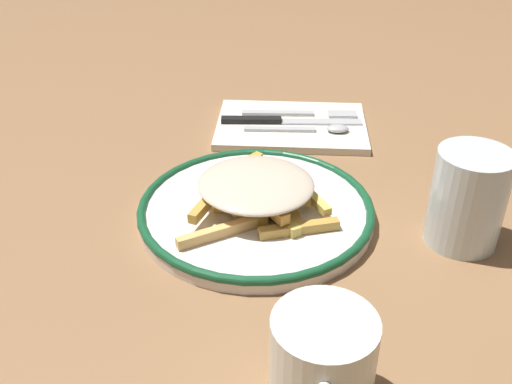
{
  "coord_description": "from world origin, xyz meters",
  "views": [
    {
      "loc": [
        0.57,
        0.05,
        0.39
      ],
      "look_at": [
        0.0,
        0.0,
        0.04
      ],
      "focal_mm": 41.71,
      "sensor_mm": 36.0,
      "label": 1
    }
  ],
  "objects": [
    {
      "name": "ground_plane",
      "position": [
        0.0,
        0.0,
        0.0
      ],
      "size": [
        2.6,
        2.6,
        0.0
      ],
      "primitive_type": "plane",
      "color": "#8F6642"
    },
    {
      "name": "plate",
      "position": [
        0.0,
        0.0,
        0.01
      ],
      "size": [
        0.27,
        0.27,
        0.02
      ],
      "color": "white",
      "rests_on": "ground_plane"
    },
    {
      "name": "fries_heap",
      "position": [
        -0.0,
        0.0,
        0.04
      ],
      "size": [
        0.18,
        0.18,
        0.04
      ],
      "color": "gold",
      "rests_on": "plate"
    },
    {
      "name": "napkin",
      "position": [
        -0.24,
        0.03,
        0.01
      ],
      "size": [
        0.16,
        0.23,
        0.01
      ],
      "primitive_type": "cube",
      "rotation": [
        0.0,
        0.0,
        0.02
      ],
      "color": "silver",
      "rests_on": "ground_plane"
    },
    {
      "name": "fork",
      "position": [
        -0.27,
        0.04,
        0.01
      ],
      "size": [
        0.03,
        0.18,
        0.01
      ],
      "color": "silver",
      "rests_on": "napkin"
    },
    {
      "name": "knife",
      "position": [
        -0.24,
        0.01,
        0.01
      ],
      "size": [
        0.03,
        0.21,
        0.01
      ],
      "color": "black",
      "rests_on": "napkin"
    },
    {
      "name": "spoon",
      "position": [
        -0.21,
        0.07,
        0.01
      ],
      "size": [
        0.02,
        0.15,
        0.01
      ],
      "color": "silver",
      "rests_on": "napkin"
    },
    {
      "name": "water_glass",
      "position": [
        0.02,
        0.23,
        0.05
      ],
      "size": [
        0.08,
        0.08,
        0.11
      ],
      "primitive_type": "cylinder",
      "color": "silver",
      "rests_on": "ground_plane"
    },
    {
      "name": "coffee_mug",
      "position": [
        0.26,
        0.07,
        0.04
      ],
      "size": [
        0.11,
        0.08,
        0.09
      ],
      "color": "white",
      "rests_on": "ground_plane"
    }
  ]
}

